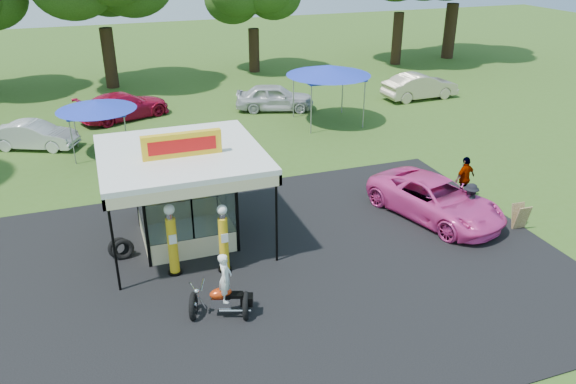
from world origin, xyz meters
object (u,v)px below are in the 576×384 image
(motorcycle, at_px, (223,292))
(bg_car_e, at_px, (420,86))
(gas_pump_right, at_px, (224,240))
(tent_east, at_px, (329,71))
(pink_sedan, at_px, (436,199))
(tent_west, at_px, (96,106))
(bg_car_a, at_px, (34,135))
(bg_car_c, at_px, (275,97))
(kiosk_car, at_px, (177,202))
(gas_station_kiosk, at_px, (184,194))
(bg_car_b, at_px, (124,106))
(spectator_east_a, at_px, (469,203))
(spectator_east_b, at_px, (465,178))
(a_frame_sign, at_px, (520,217))
(gas_pump_left, at_px, (172,242))

(motorcycle, xyz_separation_m, bg_car_e, (17.75, 18.40, -0.00))
(gas_pump_right, bearing_deg, tent_east, 55.07)
(pink_sedan, height_order, tent_west, tent_west)
(bg_car_a, bearing_deg, bg_car_c, -56.32)
(kiosk_car, bearing_deg, gas_pump_right, -170.86)
(gas_station_kiosk, bearing_deg, gas_pump_right, -73.29)
(gas_station_kiosk, bearing_deg, bg_car_c, 60.52)
(gas_pump_right, relative_size, bg_car_a, 0.57)
(bg_car_b, bearing_deg, pink_sedan, -171.04)
(spectator_east_a, bearing_deg, spectator_east_b, -157.46)
(pink_sedan, height_order, bg_car_e, bg_car_e)
(bg_car_e, bearing_deg, spectator_east_a, 151.46)
(spectator_east_a, height_order, bg_car_c, bg_car_c)
(bg_car_a, bearing_deg, a_frame_sign, -107.50)
(motorcycle, distance_m, pink_sedan, 9.73)
(pink_sedan, bearing_deg, motorcycle, -176.83)
(gas_station_kiosk, xyz_separation_m, gas_pump_right, (0.77, -2.55, -0.63))
(motorcycle, bearing_deg, bg_car_b, 112.01)
(pink_sedan, bearing_deg, gas_station_kiosk, 153.96)
(kiosk_car, relative_size, spectator_east_a, 1.79)
(gas_pump_right, xyz_separation_m, bg_car_b, (-1.63, 18.15, -0.38))
(bg_car_b, distance_m, bg_car_e, 18.91)
(kiosk_car, xyz_separation_m, tent_west, (-2.42, 7.93, 1.94))
(spectator_east_b, xyz_separation_m, tent_west, (-13.78, 10.62, 1.50))
(gas_station_kiosk, xyz_separation_m, motorcycle, (0.19, -4.84, -0.95))
(gas_pump_left, distance_m, bg_car_c, 18.68)
(gas_station_kiosk, xyz_separation_m, spectator_east_a, (10.31, -2.28, -0.99))
(bg_car_e, bearing_deg, bg_car_c, 83.05)
(bg_car_e, height_order, tent_west, tent_west)
(pink_sedan, bearing_deg, kiosk_car, 141.44)
(motorcycle, bearing_deg, kiosk_car, 110.62)
(gas_station_kiosk, relative_size, bg_car_a, 1.28)
(gas_pump_right, bearing_deg, bg_car_a, 113.68)
(bg_car_c, bearing_deg, spectator_east_b, -148.92)
(pink_sedan, relative_size, bg_car_a, 1.31)
(gas_station_kiosk, bearing_deg, kiosk_car, 90.00)
(spectator_east_a, distance_m, bg_car_e, 17.59)
(gas_pump_right, height_order, tent_east, tent_east)
(gas_pump_right, relative_size, pink_sedan, 0.44)
(gas_pump_right, relative_size, kiosk_car, 0.85)
(a_frame_sign, distance_m, spectator_east_a, 1.86)
(tent_east, bearing_deg, spectator_east_b, -83.90)
(gas_pump_left, relative_size, bg_car_a, 0.60)
(gas_pump_right, height_order, a_frame_sign, gas_pump_right)
(bg_car_a, height_order, tent_east, tent_east)
(a_frame_sign, bearing_deg, gas_station_kiosk, 166.76)
(a_frame_sign, bearing_deg, gas_pump_left, 177.24)
(gas_pump_right, xyz_separation_m, bg_car_e, (17.17, 16.11, -0.33))
(kiosk_car, xyz_separation_m, pink_sedan, (9.33, -3.72, 0.29))
(kiosk_car, bearing_deg, pink_sedan, -111.72)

